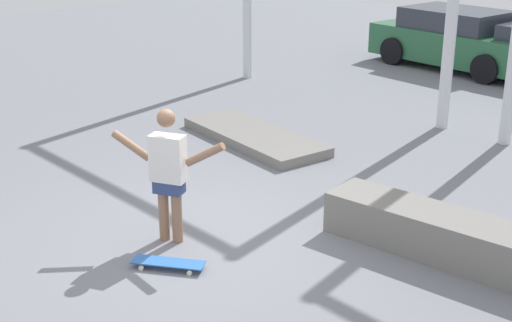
# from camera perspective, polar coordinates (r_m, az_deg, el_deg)

# --- Properties ---
(ground_plane) EXTENTS (36.00, 36.00, 0.00)m
(ground_plane) POSITION_cam_1_polar(r_m,az_deg,el_deg) (8.30, -4.95, -6.41)
(ground_plane) COLOR slate
(skateboarder) EXTENTS (1.26, 0.72, 1.57)m
(skateboarder) POSITION_cam_1_polar(r_m,az_deg,el_deg) (8.01, -7.02, -0.71)
(skateboarder) COLOR #8C664C
(skateboarder) RESTS_ON ground_plane
(skateboard) EXTENTS (0.76, 0.63, 0.08)m
(skateboard) POSITION_cam_1_polar(r_m,az_deg,el_deg) (7.74, -7.03, -8.08)
(skateboard) COLOR #2D66B2
(skateboard) RESTS_ON ground_plane
(grind_box) EXTENTS (2.96, 1.04, 0.49)m
(grind_box) POSITION_cam_1_polar(r_m,az_deg,el_deg) (8.08, 15.29, -5.93)
(grind_box) COLOR slate
(grind_box) RESTS_ON ground_plane
(manual_pad) EXTENTS (2.84, 1.33, 0.16)m
(manual_pad) POSITION_cam_1_polar(r_m,az_deg,el_deg) (11.63, -0.12, 1.97)
(manual_pad) COLOR slate
(manual_pad) RESTS_ON ground_plane
(parked_car_green) EXTENTS (4.17, 2.00, 1.36)m
(parked_car_green) POSITION_cam_1_polar(r_m,az_deg,el_deg) (17.42, 15.89, 9.31)
(parked_car_green) COLOR #28603D
(parked_car_green) RESTS_ON ground_plane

